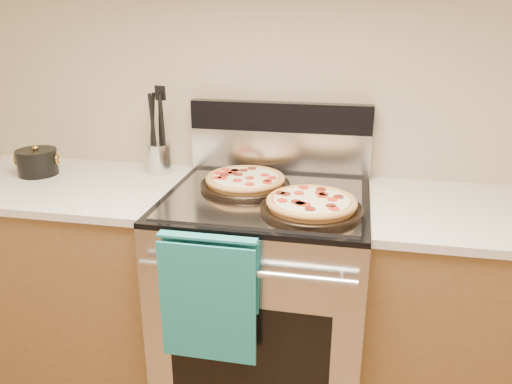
% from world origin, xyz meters
% --- Properties ---
extents(wall_back, '(4.00, 0.00, 4.00)m').
position_xyz_m(wall_back, '(0.00, 2.00, 1.35)').
color(wall_back, '#C5B18E').
rests_on(wall_back, ground).
extents(range_body, '(0.76, 0.68, 0.90)m').
position_xyz_m(range_body, '(0.00, 1.65, 0.45)').
color(range_body, '#B7B7BC').
rests_on(range_body, ground).
extents(oven_window, '(0.56, 0.01, 0.40)m').
position_xyz_m(oven_window, '(0.00, 1.31, 0.45)').
color(oven_window, black).
rests_on(oven_window, range_body).
extents(cooktop, '(0.76, 0.68, 0.02)m').
position_xyz_m(cooktop, '(0.00, 1.65, 0.91)').
color(cooktop, black).
rests_on(cooktop, range_body).
extents(backsplash_lower, '(0.76, 0.06, 0.18)m').
position_xyz_m(backsplash_lower, '(0.00, 1.96, 1.01)').
color(backsplash_lower, silver).
rests_on(backsplash_lower, cooktop).
extents(backsplash_upper, '(0.76, 0.06, 0.12)m').
position_xyz_m(backsplash_upper, '(0.00, 1.96, 1.16)').
color(backsplash_upper, black).
rests_on(backsplash_upper, backsplash_lower).
extents(oven_handle, '(0.70, 0.03, 0.03)m').
position_xyz_m(oven_handle, '(0.00, 1.27, 0.80)').
color(oven_handle, silver).
rests_on(oven_handle, range_body).
extents(dish_towel, '(0.32, 0.05, 0.42)m').
position_xyz_m(dish_towel, '(-0.12, 1.27, 0.70)').
color(dish_towel, '#176777').
rests_on(dish_towel, oven_handle).
extents(foil_sheet, '(0.70, 0.55, 0.01)m').
position_xyz_m(foil_sheet, '(0.00, 1.62, 0.92)').
color(foil_sheet, gray).
rests_on(foil_sheet, cooktop).
extents(cabinet_left, '(1.00, 0.62, 0.88)m').
position_xyz_m(cabinet_left, '(-0.88, 1.68, 0.44)').
color(cabinet_left, brown).
rests_on(cabinet_left, ground).
extents(countertop_left, '(1.02, 0.64, 0.03)m').
position_xyz_m(countertop_left, '(-0.88, 1.68, 0.90)').
color(countertop_left, beige).
rests_on(countertop_left, cabinet_left).
extents(cabinet_right, '(1.00, 0.62, 0.88)m').
position_xyz_m(cabinet_right, '(0.88, 1.68, 0.44)').
color(cabinet_right, brown).
rests_on(cabinet_right, ground).
extents(pepperoni_pizza_back, '(0.44, 0.44, 0.05)m').
position_xyz_m(pepperoni_pizza_back, '(-0.10, 1.72, 0.95)').
color(pepperoni_pizza_back, '#AF6D35').
rests_on(pepperoni_pizza_back, foil_sheet).
extents(pepperoni_pizza_front, '(0.35, 0.35, 0.05)m').
position_xyz_m(pepperoni_pizza_front, '(0.18, 1.52, 0.95)').
color(pepperoni_pizza_front, '#AF6D35').
rests_on(pepperoni_pizza_front, foil_sheet).
extents(utensil_crock, '(0.11, 0.11, 0.13)m').
position_xyz_m(utensil_crock, '(-0.51, 1.88, 0.97)').
color(utensil_crock, silver).
rests_on(utensil_crock, countertop_left).
extents(saucepan, '(0.20, 0.20, 0.10)m').
position_xyz_m(saucepan, '(-1.02, 1.75, 0.96)').
color(saucepan, black).
rests_on(saucepan, countertop_left).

